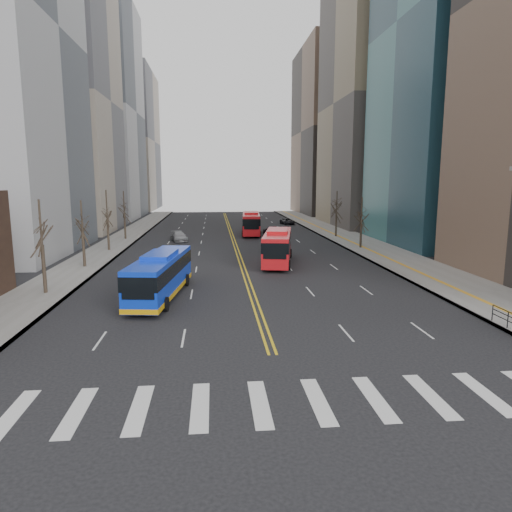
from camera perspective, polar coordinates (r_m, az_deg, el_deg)
The scene contains 14 objects.
ground at distance 19.26m, azimuth 4.14°, elevation -17.75°, with size 220.00×220.00×0.00m, color black.
sidewalk_right at distance 65.74m, azimuth 12.80°, elevation 1.64°, with size 7.00×130.00×0.15m, color gray.
sidewalk_left at distance 63.95m, azimuth -17.56°, elevation 1.22°, with size 5.00×130.00×0.15m, color gray.
crosswalk at distance 19.26m, azimuth 4.14°, elevation -17.74°, with size 26.70×4.00×0.01m.
centerline at distance 72.47m, azimuth -3.01°, elevation 2.53°, with size 0.55×100.00×0.01m.
office_towers at distance 86.76m, azimuth -3.46°, elevation 19.54°, with size 83.00×134.00×58.00m.
street_trees at distance 51.76m, azimuth -10.10°, elevation 5.01°, with size 35.20×47.20×7.60m.
blue_bus at distance 35.14m, azimuth -11.83°, elevation -2.21°, with size 4.01×11.98×3.43m.
red_bus_near at distance 48.48m, azimuth 2.72°, elevation 1.44°, with size 4.73×11.72×3.62m.
red_bus_far at distance 74.21m, azimuth -0.62°, elevation 4.29°, with size 3.54×11.83×3.69m.
car_white at distance 39.85m, azimuth -11.12°, elevation -2.32°, with size 1.62×4.65×1.53m, color white.
car_dark_mid at distance 72.57m, azimuth 1.98°, elevation 3.05°, with size 1.52×3.78×1.29m, color black.
car_silver at distance 67.04m, azimuth -9.61°, elevation 2.42°, with size 1.91×4.70×1.36m, color gray.
car_dark_far at distance 91.52m, azimuth 3.93°, elevation 4.36°, with size 2.03×4.40×1.22m, color black.
Camera 1 is at (-2.91, -16.88, 8.82)m, focal length 32.00 mm.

